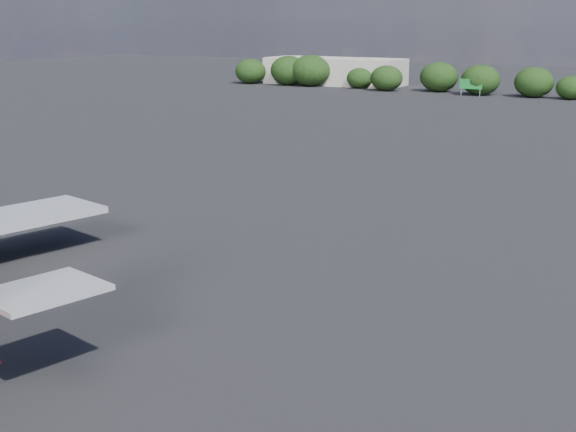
% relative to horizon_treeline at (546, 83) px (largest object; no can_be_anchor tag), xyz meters
% --- Properties ---
extents(ground, '(500.00, 500.00, 0.00)m').
position_rel_horizon_treeline_xyz_m(ground, '(-0.26, -120.64, -3.93)').
color(ground, black).
rests_on(ground, ground).
extents(terminal_building, '(42.00, 16.00, 8.00)m').
position_rel_horizon_treeline_xyz_m(terminal_building, '(-65.26, 11.36, 0.07)').
color(terminal_building, '#9B9686').
rests_on(terminal_building, ground).
extents(highway_sign, '(6.00, 0.30, 4.50)m').
position_rel_horizon_treeline_xyz_m(highway_sign, '(-18.26, -4.64, -0.80)').
color(highway_sign, '#166F28').
rests_on(highway_sign, ground).
extents(horizon_treeline, '(204.29, 16.40, 9.31)m').
position_rel_horizon_treeline_xyz_m(horizon_treeline, '(0.00, 0.00, 0.00)').
color(horizon_treeline, black).
rests_on(horizon_treeline, ground).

